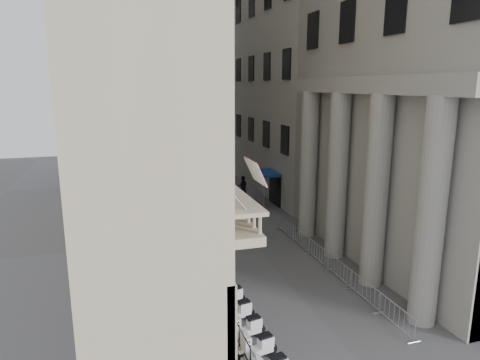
% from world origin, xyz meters
% --- Properties ---
extents(far_building, '(22.00, 10.00, 30.00)m').
position_xyz_m(far_building, '(0.00, 48.00, 15.00)').
color(far_building, '#ACA8A2').
rests_on(far_building, ground).
extents(iron_fence, '(0.30, 28.00, 1.40)m').
position_xyz_m(iron_fence, '(-4.30, 18.00, 0.00)').
color(iron_fence, black).
rests_on(iron_fence, ground).
extents(blue_awning, '(1.60, 3.00, 3.00)m').
position_xyz_m(blue_awning, '(4.15, 26.00, 0.00)').
color(blue_awning, navy).
rests_on(blue_awning, ground).
extents(scooter_1, '(1.48, 0.80, 1.50)m').
position_xyz_m(scooter_1, '(-3.69, 5.45, 0.00)').
color(scooter_1, white).
rests_on(scooter_1, ground).
extents(scooter_2, '(1.48, 0.80, 1.50)m').
position_xyz_m(scooter_2, '(-3.69, 6.83, 0.00)').
color(scooter_2, white).
rests_on(scooter_2, ground).
extents(scooter_3, '(1.48, 0.80, 1.50)m').
position_xyz_m(scooter_3, '(-3.69, 8.22, 0.00)').
color(scooter_3, white).
rests_on(scooter_3, ground).
extents(scooter_4, '(1.48, 0.80, 1.50)m').
position_xyz_m(scooter_4, '(-3.69, 9.61, 0.00)').
color(scooter_4, white).
rests_on(scooter_4, ground).
extents(scooter_5, '(1.48, 0.80, 1.50)m').
position_xyz_m(scooter_5, '(-3.69, 10.99, 0.00)').
color(scooter_5, white).
rests_on(scooter_5, ground).
extents(scooter_6, '(1.48, 0.80, 1.50)m').
position_xyz_m(scooter_6, '(-3.69, 12.38, 0.00)').
color(scooter_6, white).
rests_on(scooter_6, ground).
extents(scooter_7, '(1.48, 0.80, 1.50)m').
position_xyz_m(scooter_7, '(-3.69, 13.76, 0.00)').
color(scooter_7, white).
rests_on(scooter_7, ground).
extents(scooter_8, '(1.48, 0.80, 1.50)m').
position_xyz_m(scooter_8, '(-3.69, 15.15, 0.00)').
color(scooter_8, white).
rests_on(scooter_8, ground).
extents(scooter_9, '(1.48, 0.80, 1.50)m').
position_xyz_m(scooter_9, '(-3.69, 16.54, 0.00)').
color(scooter_9, white).
rests_on(scooter_9, ground).
extents(scooter_10, '(1.48, 0.80, 1.50)m').
position_xyz_m(scooter_10, '(-3.69, 17.92, 0.00)').
color(scooter_10, white).
rests_on(scooter_10, ground).
extents(scooter_11, '(1.48, 0.80, 1.50)m').
position_xyz_m(scooter_11, '(-3.69, 19.31, 0.00)').
color(scooter_11, white).
rests_on(scooter_11, ground).
extents(scooter_12, '(1.48, 0.80, 1.50)m').
position_xyz_m(scooter_12, '(-3.69, 20.69, 0.00)').
color(scooter_12, white).
rests_on(scooter_12, ground).
extents(scooter_13, '(1.48, 0.80, 1.50)m').
position_xyz_m(scooter_13, '(-3.69, 22.08, 0.00)').
color(scooter_13, white).
rests_on(scooter_13, ground).
extents(scooter_14, '(1.48, 0.80, 1.50)m').
position_xyz_m(scooter_14, '(-3.69, 23.47, 0.00)').
color(scooter_14, white).
rests_on(scooter_14, ground).
extents(scooter_15, '(1.48, 0.80, 1.50)m').
position_xyz_m(scooter_15, '(-3.69, 24.85, 0.00)').
color(scooter_15, white).
rests_on(scooter_15, ground).
extents(barrier_0, '(0.60, 2.40, 1.10)m').
position_xyz_m(barrier_0, '(2.85, 5.87, 0.00)').
color(barrier_0, '#B2B5BA').
rests_on(barrier_0, ground).
extents(barrier_1, '(0.60, 2.40, 1.10)m').
position_xyz_m(barrier_1, '(2.85, 8.37, 0.00)').
color(barrier_1, '#B2B5BA').
rests_on(barrier_1, ground).
extents(barrier_2, '(0.60, 2.40, 1.10)m').
position_xyz_m(barrier_2, '(2.85, 10.87, 0.00)').
color(barrier_2, '#B2B5BA').
rests_on(barrier_2, ground).
extents(barrier_3, '(0.60, 2.40, 1.10)m').
position_xyz_m(barrier_3, '(2.85, 13.37, 0.00)').
color(barrier_3, '#B2B5BA').
rests_on(barrier_3, ground).
extents(barrier_4, '(0.60, 2.40, 1.10)m').
position_xyz_m(barrier_4, '(2.85, 15.87, 0.00)').
color(barrier_4, '#B2B5BA').
rests_on(barrier_4, ground).
extents(barrier_5, '(0.60, 2.40, 1.10)m').
position_xyz_m(barrier_5, '(2.85, 18.37, 0.00)').
color(barrier_5, '#B2B5BA').
rests_on(barrier_5, ground).
extents(security_tent, '(3.96, 3.96, 3.22)m').
position_xyz_m(security_tent, '(-2.12, 23.14, 2.69)').
color(security_tent, white).
rests_on(security_tent, ground).
extents(street_lamp, '(2.33, 0.48, 7.14)m').
position_xyz_m(street_lamp, '(-3.95, 22.64, 4.21)').
color(street_lamp, gray).
rests_on(street_lamp, ground).
extents(info_kiosk, '(0.53, 0.84, 1.72)m').
position_xyz_m(info_kiosk, '(-4.19, 15.81, 0.87)').
color(info_kiosk, black).
rests_on(info_kiosk, ground).
extents(pedestrian_a, '(0.69, 0.57, 1.64)m').
position_xyz_m(pedestrian_a, '(-0.01, 29.11, 0.82)').
color(pedestrian_a, '#0D1236').
rests_on(pedestrian_a, ground).
extents(pedestrian_b, '(1.10, 0.94, 1.97)m').
position_xyz_m(pedestrian_b, '(3.00, 29.49, 0.98)').
color(pedestrian_b, black).
rests_on(pedestrian_b, ground).
extents(pedestrian_c, '(0.90, 0.75, 1.57)m').
position_xyz_m(pedestrian_c, '(-0.74, 31.59, 0.78)').
color(pedestrian_c, black).
rests_on(pedestrian_c, ground).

